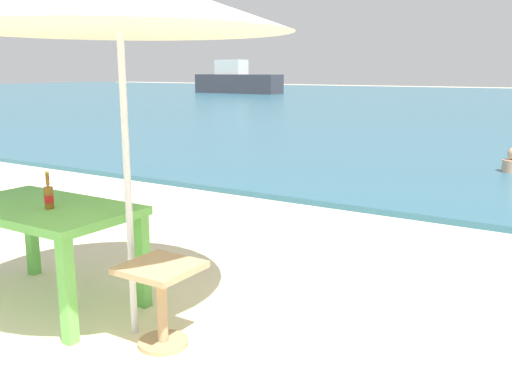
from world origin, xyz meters
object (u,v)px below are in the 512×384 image
at_px(picnic_table_green, 43,220).
at_px(patio_umbrella, 118,1).
at_px(side_table_wood, 161,293).
at_px(boat_fishing_trawler, 237,81).
at_px(beer_bottle_amber, 49,196).

bearing_deg(picnic_table_green, patio_umbrella, -0.56).
distance_m(picnic_table_green, side_table_wood, 1.20).
height_order(picnic_table_green, boat_fishing_trawler, boat_fishing_trawler).
relative_size(picnic_table_green, side_table_wood, 2.59).
height_order(side_table_wood, boat_fishing_trawler, boat_fishing_trawler).
xyz_separation_m(beer_bottle_amber, boat_fishing_trawler, (-19.71, 31.40, 0.07)).
distance_m(beer_bottle_amber, side_table_wood, 1.14).
bearing_deg(boat_fishing_trawler, side_table_wood, -56.55).
height_order(beer_bottle_amber, boat_fishing_trawler, boat_fishing_trawler).
bearing_deg(picnic_table_green, boat_fishing_trawler, 121.98).
xyz_separation_m(picnic_table_green, boat_fishing_trawler, (-19.58, 31.36, 0.28)).
xyz_separation_m(patio_umbrella, side_table_wood, (0.28, -0.03, -1.76)).
relative_size(picnic_table_green, boat_fishing_trawler, 0.22).
bearing_deg(beer_bottle_amber, patio_umbrella, 2.25).
distance_m(patio_umbrella, side_table_wood, 1.79).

